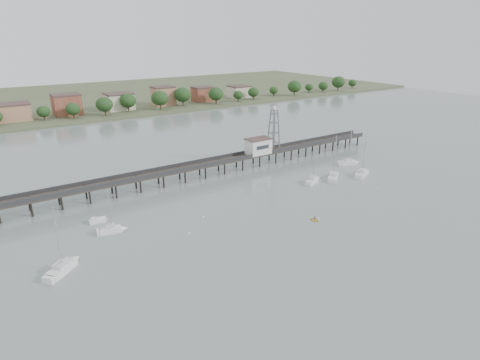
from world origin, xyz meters
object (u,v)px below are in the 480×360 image
(sailboat_c, at_px, (314,180))
(sailboat_f, at_px, (334,176))
(lattice_tower, at_px, (274,131))
(pier, at_px, (192,167))
(sailboat_e, at_px, (350,162))
(sailboat_a, at_px, (66,265))
(sailboat_d, at_px, (363,173))
(sailboat_b, at_px, (114,229))
(white_tender, at_px, (97,221))
(yellow_dinghy, at_px, (315,221))

(sailboat_c, height_order, sailboat_f, sailboat_f)
(lattice_tower, bearing_deg, sailboat_f, -77.02)
(pier, height_order, lattice_tower, lattice_tower)
(pier, relative_size, sailboat_e, 12.15)
(lattice_tower, relative_size, sailboat_a, 1.10)
(sailboat_d, distance_m, sailboat_f, 10.46)
(pier, xyz_separation_m, sailboat_f, (36.92, -23.51, -3.16))
(pier, height_order, sailboat_c, sailboat_c)
(sailboat_d, bearing_deg, sailboat_c, 144.45)
(pier, height_order, sailboat_e, sailboat_e)
(sailboat_c, bearing_deg, sailboat_d, -33.15)
(sailboat_a, xyz_separation_m, sailboat_f, (80.35, 7.55, -0.00))
(sailboat_b, bearing_deg, sailboat_d, 6.30)
(sailboat_b, distance_m, sailboat_d, 78.22)
(sailboat_d, distance_m, white_tender, 80.86)
(sailboat_a, height_order, sailboat_d, sailboat_d)
(sailboat_a, relative_size, sailboat_e, 1.14)
(pier, distance_m, sailboat_a, 53.49)
(sailboat_d, distance_m, yellow_dinghy, 39.54)
(sailboat_d, height_order, sailboat_f, sailboat_f)
(sailboat_a, bearing_deg, sailboat_b, -2.86)
(sailboat_a, height_order, sailboat_b, sailboat_a)
(pier, relative_size, yellow_dinghy, 65.74)
(lattice_tower, bearing_deg, sailboat_d, -60.04)
(pier, xyz_separation_m, sailboat_e, (51.66, -17.24, -3.15))
(sailboat_f, bearing_deg, lattice_tower, 65.21)
(sailboat_c, relative_size, sailboat_a, 0.84)
(yellow_dinghy, bearing_deg, lattice_tower, 54.56)
(sailboat_c, height_order, yellow_dinghy, sailboat_c)
(sailboat_b, xyz_separation_m, sailboat_e, (82.82, 4.16, -0.01))
(sailboat_b, xyz_separation_m, yellow_dinghy, (41.77, -21.04, -0.66))
(yellow_dinghy, bearing_deg, sailboat_a, 158.88)
(pier, distance_m, sailboat_f, 43.88)
(sailboat_b, bearing_deg, sailboat_f, 8.41)
(sailboat_f, bearing_deg, sailboat_e, -14.74)
(lattice_tower, distance_m, sailboat_d, 32.54)
(lattice_tower, relative_size, yellow_dinghy, 6.79)
(sailboat_a, bearing_deg, sailboat_c, -34.69)
(sailboat_c, distance_m, sailboat_b, 60.28)
(white_tender, height_order, yellow_dinghy, white_tender)
(pier, bearing_deg, sailboat_c, -38.26)
(sailboat_b, xyz_separation_m, sailboat_f, (68.08, -2.11, -0.02))
(sailboat_e, bearing_deg, yellow_dinghy, -128.70)
(sailboat_e, height_order, sailboat_f, sailboat_f)
(lattice_tower, distance_m, sailboat_e, 28.51)
(sailboat_f, height_order, white_tender, sailboat_f)
(lattice_tower, xyz_separation_m, sailboat_a, (-74.93, -31.06, -10.46))
(sailboat_d, xyz_separation_m, yellow_dinghy, (-36.27, -15.74, -0.64))
(sailboat_d, height_order, white_tender, sailboat_d)
(pier, xyz_separation_m, yellow_dinghy, (10.62, -42.44, -3.79))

